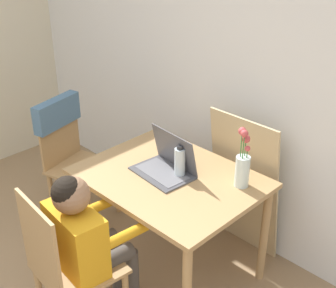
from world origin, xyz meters
name	(u,v)px	position (x,y,z in m)	size (l,w,h in m)	color
wall_back	(254,65)	(0.00, 2.23, 1.25)	(6.40, 0.05, 2.50)	white
dining_table	(170,189)	(-0.09, 1.59, 0.61)	(1.03, 0.79, 0.70)	tan
chair_occupied	(66,268)	(-0.12, 0.86, 0.46)	(0.44, 0.44, 0.90)	tan
chair_spare	(67,141)	(-1.05, 1.53, 0.61)	(0.51, 0.49, 0.91)	tan
person_seated	(84,234)	(-0.10, 0.98, 0.62)	(0.40, 0.45, 0.98)	orange
laptop	(167,163)	(-0.13, 1.61, 0.76)	(0.38, 0.27, 0.24)	#4C4C51
flower_vase	(243,165)	(0.27, 1.80, 0.84)	(0.08, 0.08, 0.36)	silver
water_bottle	(180,162)	(-0.05, 1.63, 0.80)	(0.06, 0.06, 0.20)	silver
cardboard_panel	(244,185)	(0.09, 2.10, 0.49)	(0.50, 0.15, 0.99)	tan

